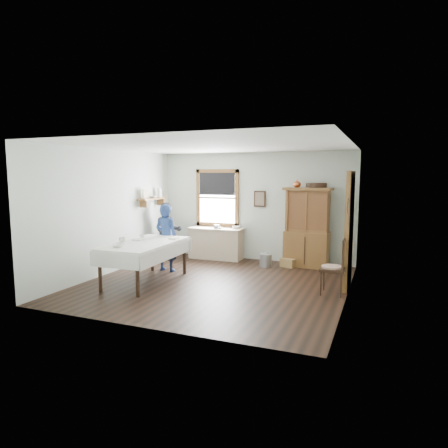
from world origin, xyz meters
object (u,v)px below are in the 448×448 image
(china_hutch, at_px, (307,227))
(pail, at_px, (266,260))
(wicker_basket, at_px, (289,263))
(woman_blue, at_px, (167,240))
(spindle_chair, at_px, (333,266))
(work_counter, at_px, (216,243))
(dining_table, at_px, (146,262))
(figure_dark, at_px, (168,233))

(china_hutch, distance_m, pail, 1.23)
(china_hutch, bearing_deg, wicker_basket, -147.85)
(china_hutch, xyz_separation_m, woman_blue, (-2.83, -1.61, -0.23))
(wicker_basket, bearing_deg, spindle_chair, -56.35)
(wicker_basket, xyz_separation_m, woman_blue, (-2.46, -1.41, 0.60))
(work_counter, xyz_separation_m, china_hutch, (2.32, -0.02, 0.53))
(work_counter, xyz_separation_m, wicker_basket, (1.95, -0.22, -0.30))
(work_counter, distance_m, dining_table, 2.66)
(china_hutch, bearing_deg, dining_table, -132.45)
(spindle_chair, distance_m, pail, 2.39)
(dining_table, bearing_deg, figure_dark, 108.21)
(wicker_basket, relative_size, figure_dark, 0.26)
(figure_dark, bearing_deg, woman_blue, -93.00)
(woman_blue, bearing_deg, pail, -142.29)
(spindle_chair, bearing_deg, work_counter, 146.25)
(dining_table, xyz_separation_m, figure_dark, (-0.69, 2.09, 0.26))
(china_hutch, distance_m, woman_blue, 3.26)
(china_hutch, bearing_deg, woman_blue, -146.47)
(pail, bearing_deg, wicker_basket, 19.98)
(dining_table, relative_size, wicker_basket, 5.89)
(spindle_chair, height_order, woman_blue, woman_blue)
(pail, xyz_separation_m, figure_dark, (-2.55, -0.13, 0.52))
(work_counter, distance_m, woman_blue, 1.73)
(china_hutch, height_order, pail, china_hutch)
(work_counter, relative_size, china_hutch, 0.75)
(pail, bearing_deg, figure_dark, -177.13)
(work_counter, xyz_separation_m, pail, (1.44, -0.40, -0.25))
(dining_table, bearing_deg, pail, 50.11)
(work_counter, bearing_deg, woman_blue, -108.27)
(dining_table, distance_m, spindle_chair, 3.62)
(dining_table, xyz_separation_m, spindle_chair, (3.57, 0.59, 0.10))
(dining_table, bearing_deg, woman_blue, 95.43)
(work_counter, xyz_separation_m, figure_dark, (-1.10, -0.53, 0.27))
(china_hutch, bearing_deg, spindle_chair, -63.55)
(wicker_basket, bearing_deg, woman_blue, -150.21)
(spindle_chair, bearing_deg, china_hutch, 111.60)
(china_hutch, xyz_separation_m, wicker_basket, (-0.37, -0.20, -0.83))
(work_counter, bearing_deg, spindle_chair, -33.73)
(pail, bearing_deg, dining_table, -129.89)
(wicker_basket, bearing_deg, work_counter, 173.53)
(woman_blue, bearing_deg, work_counter, -101.75)
(china_hutch, height_order, spindle_chair, china_hutch)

